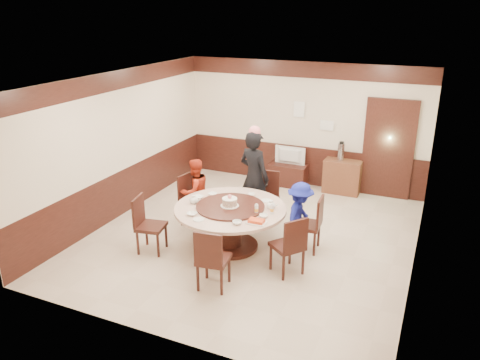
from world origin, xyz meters
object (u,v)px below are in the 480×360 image
at_px(person_standing, 254,177).
at_px(thermos, 341,152).
at_px(banquet_table, 230,219).
at_px(birthday_cake, 230,202).
at_px(person_red, 195,191).
at_px(television, 289,156).
at_px(tv_stand, 288,175).
at_px(shrimp_platter, 256,222).
at_px(side_cabinet, 342,177).
at_px(person_blue, 300,217).

height_order(person_standing, thermos, person_standing).
xyz_separation_m(banquet_table, birthday_cake, (-0.00, -0.02, 0.32)).
height_order(person_red, television, person_red).
height_order(person_red, birthday_cake, person_red).
height_order(tv_stand, television, television).
bearing_deg(birthday_cake, banquet_table, 79.09).
distance_m(person_standing, person_red, 1.15).
bearing_deg(television, banquet_table, 91.79).
relative_size(birthday_cake, shrimp_platter, 1.02).
distance_m(shrimp_platter, side_cabinet, 3.76).
bearing_deg(thermos, tv_stand, -178.53).
bearing_deg(shrimp_platter, person_standing, 113.37).
bearing_deg(person_red, birthday_cake, 82.69).
xyz_separation_m(person_standing, thermos, (1.16, 2.15, 0.04)).
bearing_deg(tv_stand, side_cabinet, 1.39).
bearing_deg(tv_stand, shrimp_platter, -79.63).
bearing_deg(shrimp_platter, person_red, 147.69).
xyz_separation_m(person_red, side_cabinet, (2.23, 2.64, -0.26)).
relative_size(person_standing, side_cabinet, 2.24).
relative_size(banquet_table, tv_stand, 2.21).
distance_m(person_standing, side_cabinet, 2.53).
relative_size(banquet_table, birthday_cake, 6.13).
bearing_deg(birthday_cake, person_standing, 91.73).
bearing_deg(birthday_cake, thermos, 71.21).
xyz_separation_m(tv_stand, television, (0.00, 0.00, 0.46)).
bearing_deg(television, shrimp_platter, 101.43).
bearing_deg(thermos, birthday_cake, -108.79).
bearing_deg(person_standing, person_blue, 165.00).
relative_size(person_standing, shrimp_platter, 5.99).
bearing_deg(tv_stand, banquet_table, -89.27).
xyz_separation_m(side_cabinet, thermos, (-0.07, 0.00, 0.56)).
relative_size(shrimp_platter, tv_stand, 0.35).
relative_size(banquet_table, person_standing, 1.05).
distance_m(shrimp_platter, tv_stand, 3.76).
bearing_deg(person_standing, birthday_cake, 110.10).
bearing_deg(person_blue, person_red, 82.52).
relative_size(shrimp_platter, television, 0.42).
relative_size(person_red, person_blue, 1.05).
height_order(banquet_table, tv_stand, banquet_table).
distance_m(banquet_table, television, 3.27).
xyz_separation_m(banquet_table, person_blue, (1.09, 0.40, 0.07)).
bearing_deg(thermos, shrimp_platter, -97.63).
relative_size(person_standing, person_red, 1.42).
distance_m(person_standing, thermos, 2.44).
xyz_separation_m(shrimp_platter, thermos, (0.50, 3.70, 0.16)).
xyz_separation_m(birthday_cake, thermos, (1.13, 3.32, 0.09)).
height_order(banquet_table, side_cabinet, banquet_table).
xyz_separation_m(person_blue, tv_stand, (-1.13, 2.86, -0.35)).
xyz_separation_m(person_blue, television, (-1.13, 2.86, 0.10)).
distance_m(person_blue, television, 3.08).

